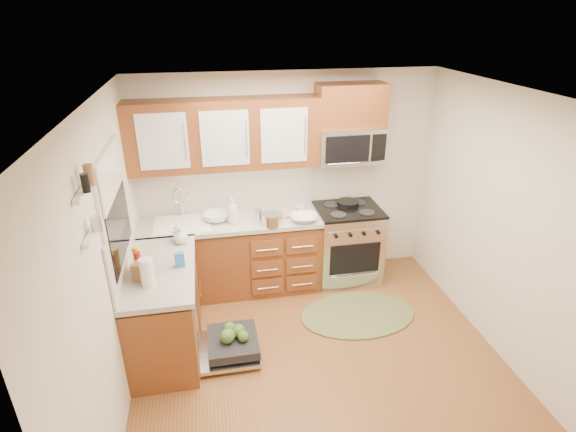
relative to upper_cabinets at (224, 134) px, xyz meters
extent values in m
plane|color=brown|center=(0.73, -1.57, -1.88)|extent=(3.50, 3.50, 0.00)
plane|color=white|center=(0.73, -1.57, 0.62)|extent=(3.50, 3.50, 0.00)
cube|color=beige|center=(0.73, 0.18, -0.62)|extent=(3.50, 0.04, 2.50)
cube|color=beige|center=(0.73, -3.33, -0.62)|extent=(3.50, 0.04, 2.50)
cube|color=beige|center=(-1.02, -1.57, -0.62)|extent=(0.04, 3.50, 2.50)
cube|color=beige|center=(2.48, -1.57, -0.62)|extent=(0.04, 3.50, 2.50)
cube|color=brown|center=(0.00, -0.12, -1.45)|extent=(2.05, 0.60, 0.85)
cube|color=brown|center=(-0.72, -1.05, -1.45)|extent=(0.60, 1.25, 0.85)
cube|color=#A9A59A|center=(0.00, -0.14, -0.97)|extent=(2.07, 0.64, 0.05)
cube|color=#A9A59A|center=(-0.71, -1.05, -0.97)|extent=(0.64, 1.27, 0.05)
cube|color=beige|center=(0.00, 0.16, -0.67)|extent=(2.05, 0.02, 0.57)
cube|color=beige|center=(-1.01, -1.05, -0.67)|extent=(0.02, 1.25, 0.57)
cube|color=brown|center=(1.41, 0.00, 0.26)|extent=(0.76, 0.35, 0.47)
cube|color=white|center=(-0.98, -1.07, 0.00)|extent=(0.02, 0.96, 0.40)
cube|color=white|center=(-0.99, -1.92, 0.17)|extent=(0.04, 0.40, 0.03)
cube|color=white|center=(-0.99, -1.92, -0.12)|extent=(0.04, 0.40, 0.03)
cylinder|color=black|center=(1.43, -0.03, -0.90)|extent=(0.34, 0.34, 0.05)
cylinder|color=silver|center=(0.45, -0.35, -0.88)|extent=(0.26, 0.26, 0.13)
cube|color=#AF8550|center=(0.51, -0.19, -0.94)|extent=(0.34, 0.28, 0.02)
cylinder|color=silver|center=(0.32, -0.21, -0.88)|extent=(0.09, 0.09, 0.14)
cylinder|color=white|center=(-0.78, -1.33, -0.82)|extent=(0.14, 0.14, 0.26)
cylinder|color=yellow|center=(-0.90, -1.04, -0.84)|extent=(0.07, 0.07, 0.23)
cylinder|color=red|center=(-0.88, -1.11, -0.84)|extent=(0.07, 0.07, 0.21)
cube|color=brown|center=(-0.84, -1.22, -0.87)|extent=(0.18, 0.16, 0.16)
cube|color=#2872BC|center=(-0.52, -1.07, -0.88)|extent=(0.09, 0.06, 0.14)
imported|color=#999999|center=(0.82, -0.32, -0.91)|extent=(0.32, 0.32, 0.07)
imported|color=#999999|center=(-0.15, -0.13, -0.90)|extent=(0.31, 0.31, 0.09)
imported|color=#999999|center=(0.84, -0.07, -0.91)|extent=(0.11, 0.11, 0.09)
imported|color=#999999|center=(0.03, -0.23, -0.81)|extent=(0.12, 0.12, 0.29)
imported|color=#999999|center=(-0.56, -0.53, -0.85)|extent=(0.10, 0.10, 0.20)
imported|color=#999999|center=(-0.52, -0.60, -0.86)|extent=(0.16, 0.16, 0.19)
camera|label=1|loc=(-0.22, -4.77, 1.23)|focal=28.00mm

